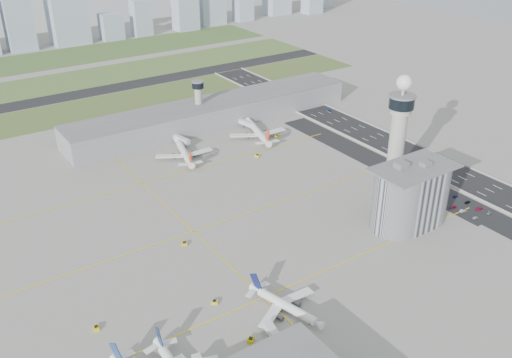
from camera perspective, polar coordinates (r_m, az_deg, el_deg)
ground at (r=275.04m, az=4.10°, el=-5.55°), size 1000.00×1000.00×0.00m
grass_strip_0 at (r=449.48m, az=-15.97°, el=6.84°), size 480.00×50.00×0.08m
grass_strip_1 at (r=518.13m, az=-18.78°, el=9.10°), size 480.00×60.00×0.08m
grass_strip_2 at (r=593.07m, az=-21.08°, el=10.91°), size 480.00×70.00×0.08m
runway at (r=483.11m, az=-17.46°, el=8.04°), size 480.00×22.00×0.10m
highway at (r=349.66m, az=19.19°, el=0.46°), size 28.00×500.00×0.10m
barrier_left at (r=339.13m, az=17.74°, el=-0.05°), size 0.60×500.00×1.20m
barrier_right at (r=359.97m, az=20.58°, el=1.09°), size 0.60×500.00×1.20m
landside_road at (r=326.14m, az=17.82°, el=-1.29°), size 18.00×260.00×0.08m
parking_lot at (r=318.57m, az=19.23°, el=-2.23°), size 20.00×44.00×0.10m
taxiway_line_h_0 at (r=236.01m, az=0.79°, el=-11.78°), size 260.00×0.60×0.01m
taxiway_line_h_1 at (r=278.12m, az=-6.30°, el=-5.25°), size 260.00×0.60×0.01m
taxiway_line_h_2 at (r=325.88m, az=-11.31°, el=-0.48°), size 260.00×0.60×0.01m
taxiway_line_v at (r=278.12m, az=-6.30°, el=-5.25°), size 0.60×260.00×0.01m
control_tower at (r=309.07m, az=14.05°, el=4.82°), size 14.00×14.00×64.50m
secondary_tower at (r=395.80m, az=-5.77°, el=7.93°), size 8.60×8.60×31.90m
admin_building at (r=285.82m, az=15.21°, el=-1.61°), size 42.00×24.00×33.50m
terminal_pier at (r=402.35m, az=-4.31°, el=6.66°), size 210.00×32.00×15.80m
airplane_near_c at (r=226.25m, az=3.11°, el=-12.15°), size 39.43×43.32×10.24m
airplane_far_a at (r=351.87m, az=-7.24°, el=3.06°), size 45.58×50.00×11.78m
airplane_far_b at (r=378.55m, az=0.16°, el=5.15°), size 50.08×54.85×12.88m
jet_bridge_near_2 at (r=209.61m, az=2.78°, el=-16.83°), size 5.39×14.31×5.70m
jet_bridge_far_0 at (r=374.76m, az=-8.08°, el=4.04°), size 5.39×14.31×5.70m
jet_bridge_far_1 at (r=397.07m, az=-1.61°, el=5.67°), size 5.39×14.31×5.70m
tug_0 at (r=229.27m, az=-15.69°, el=-14.12°), size 2.55×3.27×1.70m
tug_1 at (r=216.54m, az=-0.54°, el=-15.75°), size 3.66×3.58×1.77m
tug_2 at (r=233.26m, az=-4.18°, el=-12.15°), size 3.41×3.23×1.64m
tug_3 at (r=268.45m, az=-7.17°, el=-6.40°), size 3.50×3.18×1.68m
tug_4 at (r=351.40m, az=0.13°, el=2.35°), size 2.91×3.42×1.68m
tug_5 at (r=379.97m, az=2.12°, el=4.30°), size 3.35×3.32×1.62m
car_lot_0 at (r=306.98m, az=21.08°, el=-3.62°), size 3.41×1.39×1.16m
car_lot_1 at (r=310.91m, az=19.99°, el=-2.99°), size 4.12×1.87×1.31m
car_lot_2 at (r=312.82m, az=19.14°, el=-2.68°), size 4.07×2.14×1.09m
car_lot_3 at (r=317.82m, az=18.06°, el=-1.99°), size 4.45×2.02×1.26m
car_lot_4 at (r=320.03m, az=17.02°, el=-1.63°), size 3.48×1.61×1.15m
car_lot_5 at (r=323.02m, az=16.52°, el=-1.26°), size 4.15×1.94×1.32m
car_lot_6 at (r=314.16m, az=22.30°, el=-3.13°), size 4.12×2.33×1.09m
car_lot_7 at (r=316.15m, az=21.44°, el=-2.75°), size 4.22×1.74×1.22m
car_lot_8 at (r=320.11m, az=20.39°, el=-2.17°), size 3.77×1.72×1.25m
car_lot_9 at (r=323.94m, az=19.32°, el=-1.64°), size 3.47×1.50×1.11m
car_lot_10 at (r=328.58m, az=18.14°, el=-1.03°), size 3.99×1.95×1.09m
car_lot_11 at (r=330.79m, az=17.49°, el=-0.71°), size 4.57×1.99×1.31m
car_hw_1 at (r=372.20m, az=14.13°, el=2.92°), size 1.76×3.76×1.19m
car_hw_2 at (r=429.37m, az=7.28°, el=6.81°), size 2.22×4.13×1.10m
car_hw_4 at (r=463.71m, az=1.29°, el=8.59°), size 1.44×3.55×1.21m
skyline_bldg_8 at (r=633.80m, az=-22.91°, el=15.46°), size 26.33×21.06×83.39m
skyline_bldg_9 at (r=648.06m, az=-18.38°, el=15.43°), size 36.96×29.57×62.11m
skyline_bldg_10 at (r=656.31m, az=-14.27°, el=14.55°), size 23.01×18.41×27.75m
skyline_bldg_11 at (r=667.36m, az=-11.42°, el=15.53°), size 20.22×16.18×38.97m
skyline_bldg_12 at (r=687.11m, az=-7.11°, el=16.50°), size 26.14×20.92×46.89m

